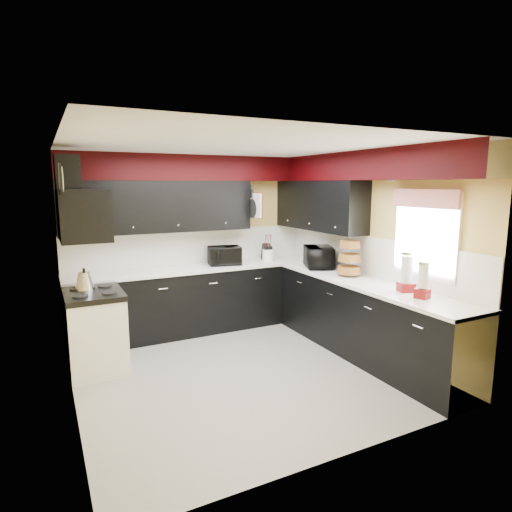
{
  "coord_description": "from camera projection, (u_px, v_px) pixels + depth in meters",
  "views": [
    {
      "loc": [
        -1.97,
        -4.21,
        2.1
      ],
      "look_at": [
        0.54,
        0.76,
        1.17
      ],
      "focal_mm": 30.0,
      "sensor_mm": 36.0,
      "label": 1
    }
  ],
  "objects": [
    {
      "name": "ground",
      "position": [
        244.0,
        369.0,
        4.93
      ],
      "size": [
        3.6,
        3.6,
        0.0
      ],
      "primitive_type": "plane",
      "color": "gray",
      "rests_on": "ground"
    },
    {
      "name": "wall_back",
      "position": [
        191.0,
        243.0,
        6.3
      ],
      "size": [
        3.6,
        0.06,
        2.5
      ],
      "primitive_type": "cube",
      "color": "#E0C666",
      "rests_on": "ground"
    },
    {
      "name": "wall_right",
      "position": [
        369.0,
        251.0,
        5.52
      ],
      "size": [
        0.06,
        3.6,
        2.5
      ],
      "primitive_type": "cube",
      "color": "#E0C666",
      "rests_on": "ground"
    },
    {
      "name": "wall_left",
      "position": [
        66.0,
        278.0,
        3.92
      ],
      "size": [
        0.06,
        3.6,
        2.5
      ],
      "primitive_type": "cube",
      "color": "#E0C666",
      "rests_on": "ground"
    },
    {
      "name": "ceiling",
      "position": [
        243.0,
        146.0,
        4.51
      ],
      "size": [
        3.6,
        3.6,
        0.06
      ],
      "primitive_type": "cube",
      "color": "white",
      "rests_on": "wall_back"
    },
    {
      "name": "cab_back",
      "position": [
        199.0,
        300.0,
        6.17
      ],
      "size": [
        3.6,
        0.6,
        0.9
      ],
      "primitive_type": "cube",
      "color": "black",
      "rests_on": "ground"
    },
    {
      "name": "cab_right",
      "position": [
        364.0,
        320.0,
        5.25
      ],
      "size": [
        0.6,
        3.0,
        0.9
      ],
      "primitive_type": "cube",
      "color": "black",
      "rests_on": "ground"
    },
    {
      "name": "counter_back",
      "position": [
        199.0,
        268.0,
        6.09
      ],
      "size": [
        3.62,
        0.64,
        0.04
      ],
      "primitive_type": "cube",
      "color": "white",
      "rests_on": "cab_back"
    },
    {
      "name": "counter_right",
      "position": [
        366.0,
        283.0,
        5.18
      ],
      "size": [
        0.64,
        3.02,
        0.04
      ],
      "primitive_type": "cube",
      "color": "white",
      "rests_on": "cab_right"
    },
    {
      "name": "splash_back",
      "position": [
        192.0,
        247.0,
        6.3
      ],
      "size": [
        3.6,
        0.02,
        0.5
      ],
      "primitive_type": "cube",
      "color": "white",
      "rests_on": "counter_back"
    },
    {
      "name": "splash_right",
      "position": [
        368.0,
        256.0,
        5.52
      ],
      "size": [
        0.02,
        3.6,
        0.5
      ],
      "primitive_type": "cube",
      "color": "white",
      "rests_on": "counter_right"
    },
    {
      "name": "upper_back",
      "position": [
        159.0,
        207.0,
        5.83
      ],
      "size": [
        2.6,
        0.35,
        0.7
      ],
      "primitive_type": "cube",
      "color": "black",
      "rests_on": "wall_back"
    },
    {
      "name": "upper_right",
      "position": [
        319.0,
        205.0,
        6.14
      ],
      "size": [
        0.35,
        1.8,
        0.7
      ],
      "primitive_type": "cube",
      "color": "black",
      "rests_on": "wall_right"
    },
    {
      "name": "soffit_back",
      "position": [
        194.0,
        168.0,
        5.97
      ],
      "size": [
        3.6,
        0.36,
        0.35
      ],
      "primitive_type": "cube",
      "color": "black",
      "rests_on": "wall_back"
    },
    {
      "name": "soffit_right",
      "position": [
        372.0,
        165.0,
        5.1
      ],
      "size": [
        0.36,
        3.24,
        0.35
      ],
      "primitive_type": "cube",
      "color": "black",
      "rests_on": "wall_right"
    },
    {
      "name": "stove",
      "position": [
        96.0,
        333.0,
        4.85
      ],
      "size": [
        0.6,
        0.75,
        0.86
      ],
      "primitive_type": "cube",
      "color": "white",
      "rests_on": "ground"
    },
    {
      "name": "cooktop",
      "position": [
        93.0,
        294.0,
        4.77
      ],
      "size": [
        0.62,
        0.77,
        0.06
      ],
      "primitive_type": "cube",
      "color": "black",
      "rests_on": "stove"
    },
    {
      "name": "hood",
      "position": [
        83.0,
        215.0,
        4.6
      ],
      "size": [
        0.5,
        0.78,
        0.55
      ],
      "primitive_type": "cube",
      "color": "black",
      "rests_on": "wall_left"
    },
    {
      "name": "hood_duct",
      "position": [
        67.0,
        175.0,
        4.47
      ],
      "size": [
        0.24,
        0.4,
        0.4
      ],
      "primitive_type": "cube",
      "color": "black",
      "rests_on": "wall_left"
    },
    {
      "name": "window",
      "position": [
        426.0,
        235.0,
        4.67
      ],
      "size": [
        0.03,
        0.86,
        0.96
      ],
      "primitive_type": null,
      "color": "white",
      "rests_on": "wall_right"
    },
    {
      "name": "valance",
      "position": [
        425.0,
        199.0,
        4.58
      ],
      "size": [
        0.04,
        0.88,
        0.2
      ],
      "primitive_type": "cube",
      "color": "red",
      "rests_on": "wall_right"
    },
    {
      "name": "pan_top",
      "position": [
        249.0,
        191.0,
        6.32
      ],
      "size": [
        0.03,
        0.22,
        0.4
      ],
      "primitive_type": null,
      "color": "black",
      "rests_on": "upper_back"
    },
    {
      "name": "pan_mid",
      "position": [
        253.0,
        209.0,
        6.25
      ],
      "size": [
        0.03,
        0.28,
        0.46
      ],
      "primitive_type": null,
      "color": "black",
      "rests_on": "upper_back"
    },
    {
      "name": "pan_low",
      "position": [
        245.0,
        210.0,
        6.48
      ],
      "size": [
        0.03,
        0.24,
        0.42
      ],
      "primitive_type": null,
      "color": "black",
      "rests_on": "upper_back"
    },
    {
      "name": "cut_board",
      "position": [
        257.0,
        205.0,
        6.14
      ],
      "size": [
        0.03,
        0.26,
        0.35
      ],
      "primitive_type": "cube",
      "color": "white",
      "rests_on": "upper_back"
    },
    {
      "name": "baskets",
      "position": [
        349.0,
        257.0,
        5.45
      ],
      "size": [
        0.27,
        0.27,
        0.5
      ],
      "primitive_type": null,
      "color": "brown",
      "rests_on": "upper_right"
    },
    {
      "name": "clock",
      "position": [
        60.0,
        179.0,
        4.0
      ],
      "size": [
        0.03,
        0.3,
        0.3
      ],
      "primitive_type": null,
      "color": "black",
      "rests_on": "wall_left"
    },
    {
      "name": "deco_plate",
      "position": [
        391.0,
        171.0,
        5.03
      ],
      "size": [
        0.03,
        0.24,
        0.24
      ],
      "primitive_type": null,
      "color": "white",
      "rests_on": "wall_right"
    },
    {
      "name": "toaster_oven",
      "position": [
        225.0,
        256.0,
        6.23
      ],
      "size": [
        0.53,
        0.47,
        0.27
      ],
      "primitive_type": "imported",
      "rotation": [
        0.0,
        0.0,
        -0.2
      ],
      "color": "black",
      "rests_on": "counter_back"
    },
    {
      "name": "microwave",
      "position": [
        319.0,
        257.0,
        6.02
      ],
      "size": [
        0.54,
        0.63,
        0.29
      ],
      "primitive_type": "imported",
      "rotation": [
        0.0,
        0.0,
        1.16
      ],
      "color": "black",
      "rests_on": "counter_right"
    },
    {
      "name": "utensil_crock",
      "position": [
        268.0,
        255.0,
        6.52
      ],
      "size": [
        0.21,
        0.21,
        0.18
      ],
      "primitive_type": "cylinder",
      "rotation": [
        0.0,
        0.0,
        0.23
      ],
      "color": "white",
      "rests_on": "counter_back"
    },
    {
      "name": "knife_block",
      "position": [
        267.0,
        253.0,
        6.56
      ],
      "size": [
        0.14,
        0.17,
        0.25
      ],
      "primitive_type": "cube",
      "rotation": [
        0.0,
        0.0,
        -0.14
      ],
      "color": "black",
      "rests_on": "counter_back"
    },
    {
      "name": "kettle",
      "position": [
        85.0,
        281.0,
        4.87
      ],
      "size": [
        0.27,
        0.27,
        0.2
      ],
      "primitive_type": null,
      "rotation": [
        0.0,
        0.0,
        0.3
      ],
      "color": "#ABACB0",
      "rests_on": "cooktop"
    },
    {
      "name": "dispenser_a",
      "position": [
        407.0,
        273.0,
        4.65
      ],
      "size": [
        0.2,
        0.2,
        0.42
      ],
      "primitive_type": null,
      "rotation": [
        0.0,
        0.0,
        -0.34
      ],
      "color": "#6D0303",
      "rests_on": "counter_right"
    },
    {
      "name": "dispenser_b",
      "position": [
        423.0,
        282.0,
        4.38
      ],
      "size": [
        0.16,
        0.16,
        0.35
      ],
      "primitive_type": null,
      "rotation": [
        0.0,
        0.0,
        0.28
      ],
      "color": "#5C0E0A",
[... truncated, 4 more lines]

